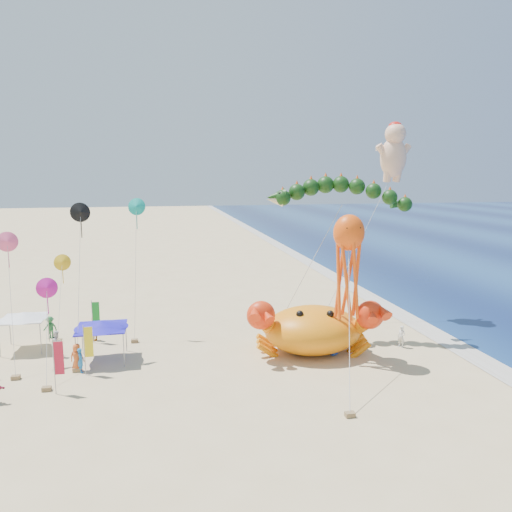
{
  "coord_description": "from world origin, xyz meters",
  "views": [
    {
      "loc": [
        -9.0,
        -31.99,
        12.25
      ],
      "look_at": [
        -2.0,
        2.0,
        6.5
      ],
      "focal_mm": 35.0,
      "sensor_mm": 36.0,
      "label": 1
    }
  ],
  "objects_px": {
    "crab_inflatable": "(313,328)",
    "cherub_kite": "(394,150)",
    "octopus_kite": "(348,259)",
    "canopy_white": "(23,316)",
    "canopy_blue": "(101,325)",
    "dragon_kite": "(340,198)"
  },
  "relations": [
    {
      "from": "octopus_kite",
      "to": "canopy_blue",
      "type": "distance_m",
      "value": 16.68
    },
    {
      "from": "crab_inflatable",
      "to": "cherub_kite",
      "type": "height_order",
      "value": "cherub_kite"
    },
    {
      "from": "crab_inflatable",
      "to": "octopus_kite",
      "type": "bearing_deg",
      "value": -47.82
    },
    {
      "from": "dragon_kite",
      "to": "canopy_blue",
      "type": "relative_size",
      "value": 3.38
    },
    {
      "from": "crab_inflatable",
      "to": "canopy_white",
      "type": "xyz_separation_m",
      "value": [
        -19.65,
        4.74,
        0.68
      ]
    },
    {
      "from": "dragon_kite",
      "to": "canopy_white",
      "type": "relative_size",
      "value": 3.72
    },
    {
      "from": "dragon_kite",
      "to": "canopy_blue",
      "type": "height_order",
      "value": "dragon_kite"
    },
    {
      "from": "octopus_kite",
      "to": "canopy_white",
      "type": "distance_m",
      "value": 22.72
    },
    {
      "from": "cherub_kite",
      "to": "canopy_white",
      "type": "relative_size",
      "value": 5.25
    },
    {
      "from": "cherub_kite",
      "to": "crab_inflatable",
      "type": "bearing_deg",
      "value": -139.91
    },
    {
      "from": "crab_inflatable",
      "to": "cherub_kite",
      "type": "relative_size",
      "value": 0.55
    },
    {
      "from": "octopus_kite",
      "to": "canopy_blue",
      "type": "relative_size",
      "value": 2.8
    },
    {
      "from": "crab_inflatable",
      "to": "cherub_kite",
      "type": "xyz_separation_m",
      "value": [
        9.39,
        7.91,
        12.39
      ]
    },
    {
      "from": "crab_inflatable",
      "to": "dragon_kite",
      "type": "height_order",
      "value": "dragon_kite"
    },
    {
      "from": "cherub_kite",
      "to": "canopy_blue",
      "type": "height_order",
      "value": "cherub_kite"
    },
    {
      "from": "crab_inflatable",
      "to": "canopy_blue",
      "type": "bearing_deg",
      "value": 174.13
    },
    {
      "from": "crab_inflatable",
      "to": "canopy_blue",
      "type": "xyz_separation_m",
      "value": [
        -14.11,
        1.45,
        0.68
      ]
    },
    {
      "from": "crab_inflatable",
      "to": "dragon_kite",
      "type": "relative_size",
      "value": 0.78
    },
    {
      "from": "canopy_blue",
      "to": "dragon_kite",
      "type": "bearing_deg",
      "value": 4.94
    },
    {
      "from": "octopus_kite",
      "to": "canopy_white",
      "type": "bearing_deg",
      "value": 162.88
    },
    {
      "from": "dragon_kite",
      "to": "canopy_white",
      "type": "height_order",
      "value": "dragon_kite"
    },
    {
      "from": "canopy_blue",
      "to": "cherub_kite",
      "type": "bearing_deg",
      "value": 15.36
    }
  ]
}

